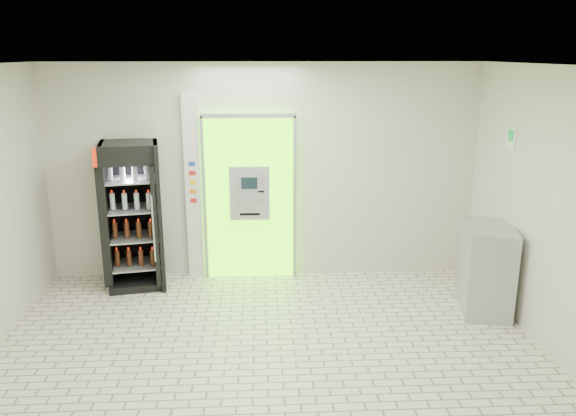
{
  "coord_description": "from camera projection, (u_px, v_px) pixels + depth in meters",
  "views": [
    {
      "loc": [
        -0.05,
        -5.2,
        3.12
      ],
      "look_at": [
        0.27,
        1.2,
        1.34
      ],
      "focal_mm": 35.0,
      "sensor_mm": 36.0,
      "label": 1
    }
  ],
  "objects": [
    {
      "name": "ground",
      "position": [
        268.0,
        363.0,
        5.84
      ],
      "size": [
        6.0,
        6.0,
        0.0
      ],
      "primitive_type": "plane",
      "color": "beige",
      "rests_on": "ground"
    },
    {
      "name": "room_shell",
      "position": [
        266.0,
        191.0,
        5.34
      ],
      "size": [
        6.0,
        6.0,
        6.0
      ],
      "color": "beige",
      "rests_on": "ground"
    },
    {
      "name": "atm_assembly",
      "position": [
        250.0,
        197.0,
        7.84
      ],
      "size": [
        1.3,
        0.24,
        2.33
      ],
      "color": "#53EB02",
      "rests_on": "ground"
    },
    {
      "name": "pillar",
      "position": [
        194.0,
        188.0,
        7.8
      ],
      "size": [
        0.22,
        0.11,
        2.6
      ],
      "color": "silver",
      "rests_on": "ground"
    },
    {
      "name": "beverage_cooler",
      "position": [
        134.0,
        218.0,
        7.58
      ],
      "size": [
        0.86,
        0.81,
        1.99
      ],
      "rotation": [
        0.0,
        0.0,
        0.19
      ],
      "color": "black",
      "rests_on": "ground"
    },
    {
      "name": "steel_cabinet",
      "position": [
        486.0,
        269.0,
        6.89
      ],
      "size": [
        0.71,
        0.92,
        1.1
      ],
      "rotation": [
        0.0,
        0.0,
        -0.2
      ],
      "color": "#A2A5A9",
      "rests_on": "ground"
    },
    {
      "name": "exit_sign",
      "position": [
        512.0,
        138.0,
        6.76
      ],
      "size": [
        0.02,
        0.22,
        0.26
      ],
      "color": "white",
      "rests_on": "room_shell"
    }
  ]
}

